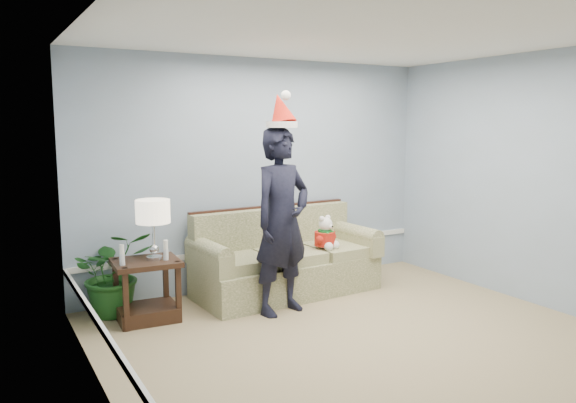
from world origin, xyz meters
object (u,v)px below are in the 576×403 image
Objects in this scene: sofa at (284,263)px; teddy_bear at (325,237)px; table_lamp at (153,214)px; man at (282,221)px; side_table at (147,297)px; houseplant at (114,273)px.

sofa reaches higher than teddy_bear.
table_lamp is at bearing -177.00° from sofa.
man reaches higher than teddy_bear.
side_table is 1.69× the size of teddy_bear.
houseplant is at bearing 171.59° from sofa.
houseplant is at bearing 150.61° from teddy_bear.
teddy_bear is at bearing -1.75° from table_lamp.
side_table is at bearing 172.90° from table_lamp.
man is (1.53, -0.77, 0.52)m from houseplant.
man reaches higher than houseplant.
houseplant is 2.23× the size of teddy_bear.
houseplant is (-0.32, 0.34, -0.63)m from table_lamp.
sofa is at bearing 5.33° from side_table.
table_lamp is (-1.56, -0.16, 0.72)m from sofa.
side_table is at bearing -177.66° from sofa.
teddy_bear is (1.98, -0.06, -0.41)m from table_lamp.
man is at bearing -18.86° from side_table.
houseplant is at bearing 125.96° from side_table.
sofa is at bearing 44.75° from man.
teddy_bear is (2.06, -0.07, 0.42)m from side_table.
teddy_bear is (2.30, -0.40, 0.22)m from houseplant.
table_lamp reaches higher than sofa.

